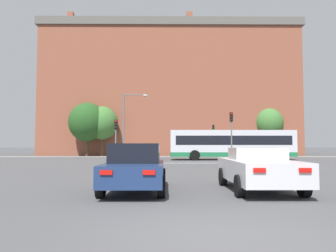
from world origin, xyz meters
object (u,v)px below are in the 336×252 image
pedestrian_walking_east (236,148)px  pedestrian_walking_west (239,149)px  traffic_light_near_left (116,133)px  street_lamp_junction (128,118)px  pedestrian_waiting (203,149)px  car_saloon_left (136,167)px  traffic_light_far_right (213,135)px  bus_crossing_lead (232,144)px  traffic_light_near_right (231,129)px  car_roadster_right (258,169)px

pedestrian_walking_east → pedestrian_walking_west: size_ratio=1.04×
traffic_light_near_left → street_lamp_junction: bearing=80.5°
pedestrian_waiting → car_saloon_left: bearing=163.2°
pedestrian_walking_east → pedestrian_walking_west: bearing=-121.8°
traffic_light_near_left → traffic_light_far_right: traffic_light_far_right is taller
bus_crossing_lead → traffic_light_far_right: bearing=-176.9°
traffic_light_near_left → traffic_light_near_right: traffic_light_near_right is taller
car_saloon_left → bus_crossing_lead: (7.65, 22.45, 0.82)m
car_roadster_right → street_lamp_junction: 22.47m
pedestrian_walking_east → pedestrian_waiting: bearing=118.7°
traffic_light_far_right → pedestrian_walking_west: size_ratio=2.36×
traffic_light_near_left → pedestrian_walking_east: size_ratio=2.02×
car_saloon_left → pedestrian_walking_east: 33.47m
car_roadster_right → pedestrian_walking_west: size_ratio=2.59×
traffic_light_far_right → traffic_light_near_right: bearing=-92.0°
street_lamp_junction → car_saloon_left: bearing=-82.9°
car_saloon_left → bus_crossing_lead: bus_crossing_lead is taller
street_lamp_junction → pedestrian_walking_east: size_ratio=3.65×
traffic_light_far_right → street_lamp_junction: (-9.82, -10.07, 1.34)m
traffic_light_near_left → pedestrian_waiting: bearing=57.1°
bus_crossing_lead → traffic_light_near_left: size_ratio=3.38×
bus_crossing_lead → pedestrian_walking_east: bus_crossing_lead is taller
car_roadster_right → pedestrian_walking_west: (6.50, 31.32, 0.32)m
car_roadster_right → traffic_light_near_right: 17.83m
street_lamp_junction → pedestrian_walking_west: street_lamp_junction is taller
bus_crossing_lead → pedestrian_walking_west: 9.46m
traffic_light_near_left → traffic_light_far_right: size_ratio=0.89×
pedestrian_walking_east → pedestrian_walking_west: (0.26, -0.41, -0.05)m
street_lamp_junction → pedestrian_walking_east: bearing=39.3°
car_roadster_right → traffic_light_far_right: traffic_light_far_right is taller
car_saloon_left → pedestrian_waiting: 32.19m
traffic_light_near_right → pedestrian_waiting: 14.18m
pedestrian_walking_east → traffic_light_far_right: bearing=124.3°
car_saloon_left → traffic_light_far_right: traffic_light_far_right is taller
traffic_light_near_right → pedestrian_waiting: size_ratio=2.58×
bus_crossing_lead → pedestrian_waiting: size_ratio=7.37×
bus_crossing_lead → traffic_light_far_right: size_ratio=3.01×
traffic_light_near_right → pedestrian_waiting: bearing=93.5°
car_saloon_left → traffic_light_near_left: size_ratio=1.19×
traffic_light_near_right → street_lamp_junction: (-9.34, 3.71, 1.20)m
traffic_light_near_left → pedestrian_walking_east: bearing=46.7°
street_lamp_junction → pedestrian_waiting: bearing=50.5°
bus_crossing_lead → street_lamp_junction: (-10.31, -1.10, 2.52)m
car_saloon_left → pedestrian_walking_west: pedestrian_walking_west is taller
pedestrian_walking_east → pedestrian_walking_west: 0.49m
bus_crossing_lead → pedestrian_walking_west: bearing=162.7°
traffic_light_near_left → pedestrian_waiting: 16.86m
pedestrian_walking_west → pedestrian_waiting: bearing=163.4°
traffic_light_far_right → pedestrian_walking_west: traffic_light_far_right is taller
car_roadster_right → street_lamp_junction: street_lamp_junction is taller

